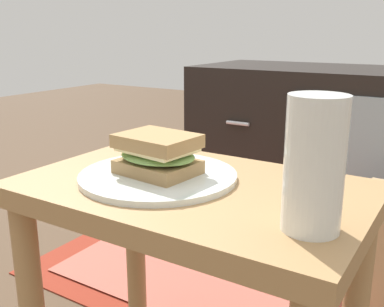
% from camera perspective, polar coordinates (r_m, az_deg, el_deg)
% --- Properties ---
extents(side_table, '(0.56, 0.36, 0.46)m').
position_cam_1_polar(side_table, '(0.77, 0.01, -10.21)').
color(side_table, '#A37A4C').
rests_on(side_table, ground).
extents(tv_cabinet, '(0.96, 0.46, 0.58)m').
position_cam_1_polar(tv_cabinet, '(1.63, 17.68, 0.04)').
color(tv_cabinet, black).
rests_on(tv_cabinet, ground).
extents(area_rug, '(1.00, 0.75, 0.01)m').
position_cam_1_polar(area_rug, '(1.43, 3.25, -13.74)').
color(area_rug, maroon).
rests_on(area_rug, ground).
extents(plate, '(0.26, 0.26, 0.01)m').
position_cam_1_polar(plate, '(0.75, -4.31, -2.84)').
color(plate, silver).
rests_on(plate, side_table).
extents(sandwich_front, '(0.14, 0.12, 0.07)m').
position_cam_1_polar(sandwich_front, '(0.74, -4.37, -0.07)').
color(sandwich_front, '#9E7A4C').
rests_on(sandwich_front, plate).
extents(beer_glass, '(0.07, 0.07, 0.17)m').
position_cam_1_polar(beer_glass, '(0.56, 15.23, -1.54)').
color(beer_glass, silver).
rests_on(beer_glass, side_table).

